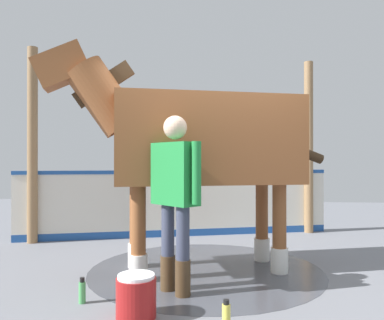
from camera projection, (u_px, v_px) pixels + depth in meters
ground_plane at (227, 274)px, 4.39m from camera, size 16.00×16.00×0.02m
wet_patch at (206, 270)px, 4.53m from camera, size 2.76×2.76×0.00m
barrier_wall at (179, 206)px, 6.56m from camera, size 1.60×5.21×1.14m
roof_post_near at (32, 145)px, 6.04m from camera, size 0.16×0.16×3.10m
roof_post_far at (309, 147)px, 6.93m from camera, size 0.16×0.16×3.10m
horse at (197, 142)px, 4.51m from camera, size 1.57×3.40×2.62m
handler at (175, 190)px, 3.74m from camera, size 0.50×0.54×1.74m
wash_bucket at (136, 296)px, 3.14m from camera, size 0.33×0.33×0.36m
bottle_shampoo at (226, 314)px, 2.97m from camera, size 0.07×0.07×0.21m
bottle_spray at (82, 291)px, 3.46m from camera, size 0.06×0.06×0.23m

